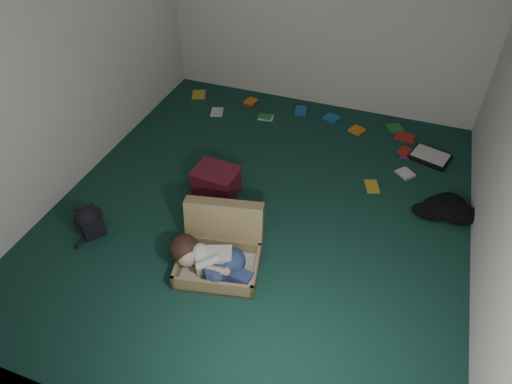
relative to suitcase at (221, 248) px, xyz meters
The scene contains 11 objects.
floor 0.78m from the suitcase, 81.59° to the left, with size 4.50×4.50×0.00m, color #153E33.
wall_back 3.22m from the suitcase, 87.88° to the left, with size 4.50×4.50×0.00m, color white.
wall_front 1.89m from the suitcase, 85.74° to the right, with size 4.50×4.50×0.00m, color white.
wall_left 2.33m from the suitcase, 158.25° to the left, with size 4.50×4.50×0.00m, color white.
suitcase is the anchor object (origin of this frame).
person 0.19m from the suitcase, 93.47° to the right, with size 0.78×0.38×0.32m.
maroon_bin 0.92m from the suitcase, 116.11° to the left, with size 0.46×0.38×0.30m.
backpack 1.32m from the suitcase, behind, with size 0.35×0.28×0.21m, color black, non-canonical shape.
clothing_pile 2.21m from the suitcase, 34.75° to the left, with size 0.44×0.36×0.14m, color black, non-canonical shape.
paper_tray 2.77m from the suitcase, 53.20° to the left, with size 0.50×0.43×0.06m.
book_scatter 2.41m from the suitcase, 82.16° to the left, with size 3.08×1.46×0.02m.
Camera 1 is at (1.10, -3.18, 3.17)m, focal length 32.00 mm.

